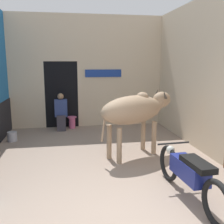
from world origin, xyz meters
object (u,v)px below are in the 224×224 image
motorcycle_near (189,173)px  shopkeeper_seated (61,111)px  cow (136,110)px  bucket (12,137)px  plastic_stool (72,122)px

motorcycle_near → shopkeeper_seated: shopkeeper_seated is taller
cow → shopkeeper_seated: bearing=123.6°
motorcycle_near → bucket: motorcycle_near is taller
bucket → motorcycle_near: bearing=-47.9°
motorcycle_near → bucket: (-3.35, 3.70, -0.31)m
shopkeeper_seated → plastic_stool: (0.34, 0.19, -0.40)m
motorcycle_near → plastic_stool: bearing=109.3°
cow → plastic_stool: (-1.40, 2.80, -0.86)m
motorcycle_near → bucket: 5.00m
shopkeeper_seated → bucket: 1.71m
motorcycle_near → plastic_stool: 5.19m
shopkeeper_seated → plastic_stool: bearing=29.5°
motorcycle_near → bucket: size_ratio=8.03×
cow → motorcycle_near: bearing=-81.6°
cow → bucket: (-3.04, 1.61, -0.94)m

